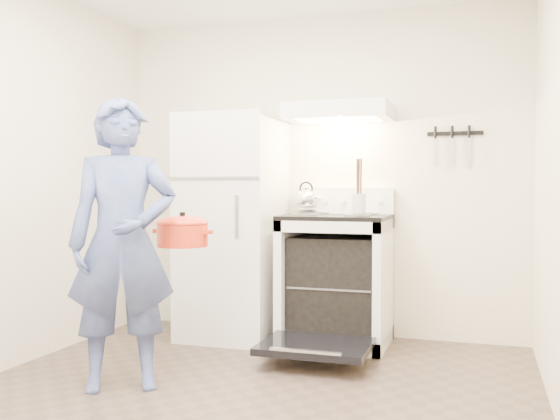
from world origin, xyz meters
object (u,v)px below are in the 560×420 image
at_px(person, 123,243).
at_px(dutch_oven, 182,235).
at_px(refrigerator, 233,227).
at_px(tea_kettle, 306,198).
at_px(stove_body, 336,282).

distance_m(person, dutch_oven, 0.40).
relative_size(refrigerator, tea_kettle, 6.89).
height_order(stove_body, person, person).
distance_m(stove_body, tea_kettle, 0.71).
relative_size(person, dutch_oven, 4.38).
relative_size(refrigerator, stove_body, 1.85).
xyz_separation_m(stove_body, person, (-0.94, -1.36, 0.37)).
relative_size(tea_kettle, person, 0.15).
bearing_deg(dutch_oven, stove_body, 54.78).
distance_m(refrigerator, tea_kettle, 0.61).
bearing_deg(tea_kettle, dutch_oven, -109.57).
xyz_separation_m(refrigerator, tea_kettle, (0.52, 0.23, 0.22)).
distance_m(refrigerator, person, 1.35).
xyz_separation_m(stove_body, dutch_oven, (-0.73, -1.03, 0.40)).
bearing_deg(tea_kettle, person, -112.49).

